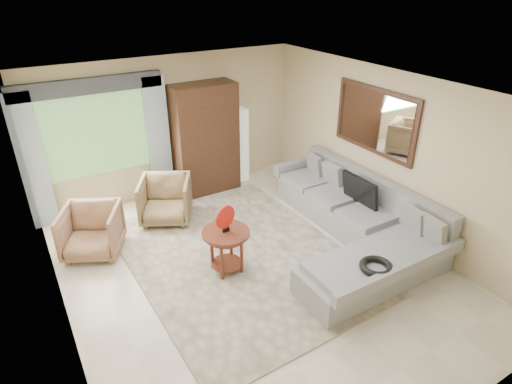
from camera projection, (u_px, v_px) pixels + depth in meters
ground at (254, 269)px, 6.24m from camera, size 6.00×6.00×0.00m
area_rug at (239, 257)px, 6.50m from camera, size 3.10×4.07×0.02m
sectional_sofa at (356, 225)px, 6.80m from camera, size 2.30×3.46×0.90m
tv_screen at (360, 190)px, 6.91m from camera, size 0.14×0.74×0.48m
garden_hose at (376, 267)px, 5.41m from camera, size 0.43×0.43×0.09m
coffee_table at (227, 250)px, 6.06m from camera, size 0.67×0.67×0.67m
red_disc at (225, 217)px, 5.81m from camera, size 0.33×0.12×0.34m
armchair_left at (92, 231)px, 6.45m from camera, size 1.11×1.12×0.76m
armchair_right at (166, 200)px, 7.33m from camera, size 1.13×1.14×0.77m
potted_plant at (84, 215)px, 7.06m from camera, size 0.55×0.48×0.58m
armoire at (205, 139)px, 8.09m from camera, size 1.20×0.55×2.10m
floor_lamp at (241, 145)px, 8.64m from camera, size 0.24×0.24×1.50m
window at (96, 135)px, 7.25m from camera, size 1.80×0.04×1.40m
curtain_left at (32, 163)px, 6.81m from camera, size 0.40×0.08×2.30m
curtain_right at (159, 140)px, 7.77m from camera, size 0.40×0.08×2.30m
valance at (88, 86)px, 6.81m from camera, size 2.40×0.12×0.26m
wall_mirror at (374, 121)px, 6.84m from camera, size 0.05×1.70×1.05m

